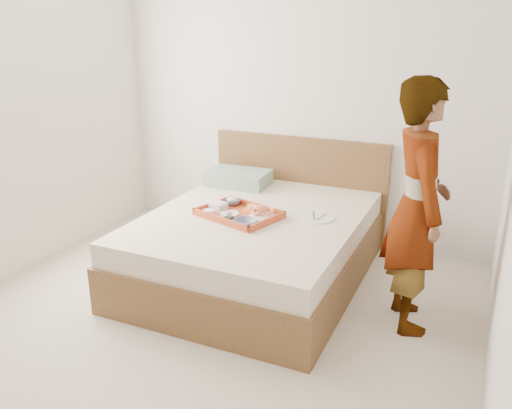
{
  "coord_description": "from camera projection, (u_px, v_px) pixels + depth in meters",
  "views": [
    {
      "loc": [
        1.59,
        -2.43,
        1.92
      ],
      "look_at": [
        0.08,
        0.9,
        0.65
      ],
      "focal_mm": 36.62,
      "sensor_mm": 36.0,
      "label": 1
    }
  ],
  "objects": [
    {
      "name": "prawn_plate",
      "position": [
        262.0,
        217.0,
        3.9
      ],
      "size": [
        0.25,
        0.25,
        0.01
      ],
      "primitive_type": "cylinder",
      "rotation": [
        0.0,
        0.0,
        -0.3
      ],
      "color": "white",
      "rests_on": "tray"
    },
    {
      "name": "bread_plate",
      "position": [
        253.0,
        210.0,
        4.05
      ],
      "size": [
        0.18,
        0.18,
        0.01
      ],
      "primitive_type": "cylinder",
      "rotation": [
        0.0,
        0.0,
        -0.3
      ],
      "color": "orange",
      "rests_on": "tray"
    },
    {
      "name": "wall_back",
      "position": [
        299.0,
        97.0,
        4.63
      ],
      "size": [
        3.5,
        0.01,
        2.6
      ],
      "primitive_type": "cube",
      "color": "silver",
      "rests_on": "ground"
    },
    {
      "name": "tray",
      "position": [
        239.0,
        213.0,
        3.97
      ],
      "size": [
        0.68,
        0.58,
        0.05
      ],
      "primitive_type": "cube",
      "rotation": [
        0.0,
        0.0,
        -0.3
      ],
      "color": "#C5491E",
      "rests_on": "bed"
    },
    {
      "name": "pillow",
      "position": [
        238.0,
        178.0,
        4.73
      ],
      "size": [
        0.56,
        0.39,
        0.13
      ],
      "primitive_type": "cube",
      "rotation": [
        0.0,
        0.0,
        0.05
      ],
      "color": "gray",
      "rests_on": "bed"
    },
    {
      "name": "cheese_round",
      "position": [
        208.0,
        212.0,
        3.98
      ],
      "size": [
        0.11,
        0.11,
        0.03
      ],
      "primitive_type": "cylinder",
      "rotation": [
        0.0,
        0.0,
        -0.3
      ],
      "color": "white",
      "rests_on": "tray"
    },
    {
      "name": "dinner_plate",
      "position": [
        317.0,
        217.0,
        3.94
      ],
      "size": [
        0.27,
        0.27,
        0.01
      ],
      "primitive_type": "cylinder",
      "rotation": [
        0.0,
        0.0,
        0.03
      ],
      "color": "white",
      "rests_on": "bed"
    },
    {
      "name": "person",
      "position": [
        417.0,
        207.0,
        3.3
      ],
      "size": [
        0.59,
        0.7,
        1.64
      ],
      "primitive_type": "imported",
      "rotation": [
        0.0,
        0.0,
        1.95
      ],
      "color": "silver",
      "rests_on": "ground"
    },
    {
      "name": "sauce_dish",
      "position": [
        229.0,
        219.0,
        3.83
      ],
      "size": [
        0.11,
        0.11,
        0.03
      ],
      "primitive_type": "cylinder",
      "rotation": [
        0.0,
        0.0,
        -0.3
      ],
      "color": "black",
      "rests_on": "tray"
    },
    {
      "name": "salad_bowl",
      "position": [
        232.0,
        202.0,
        4.18
      ],
      "size": [
        0.16,
        0.16,
        0.04
      ],
      "primitive_type": "imported",
      "rotation": [
        0.0,
        0.0,
        -0.3
      ],
      "color": "#17203F",
      "rests_on": "tray"
    },
    {
      "name": "ground",
      "position": [
        187.0,
        341.0,
        3.34
      ],
      "size": [
        3.5,
        4.0,
        0.01
      ],
      "primitive_type": "cube",
      "color": "beige",
      "rests_on": "ground"
    },
    {
      "name": "bed",
      "position": [
        255.0,
        246.0,
        4.1
      ],
      "size": [
        1.65,
        2.0,
        0.53
      ],
      "primitive_type": "cube",
      "color": "brown",
      "rests_on": "ground"
    },
    {
      "name": "meat_plate",
      "position": [
        230.0,
        213.0,
        3.97
      ],
      "size": [
        0.18,
        0.18,
        0.01
      ],
      "primitive_type": "cylinder",
      "rotation": [
        0.0,
        0.0,
        -0.3
      ],
      "color": "white",
      "rests_on": "tray"
    },
    {
      "name": "navy_bowl_big",
      "position": [
        245.0,
        222.0,
        3.75
      ],
      "size": [
        0.21,
        0.21,
        0.04
      ],
      "primitive_type": "imported",
      "rotation": [
        0.0,
        0.0,
        -0.3
      ],
      "color": "#17203F",
      "rests_on": "tray"
    },
    {
      "name": "plastic_tub",
      "position": [
        218.0,
        206.0,
        4.08
      ],
      "size": [
        0.15,
        0.13,
        0.05
      ],
      "primitive_type": "cube",
      "rotation": [
        0.0,
        0.0,
        -0.3
      ],
      "color": "silver",
      "rests_on": "tray"
    },
    {
      "name": "headboard",
      "position": [
        298.0,
        187.0,
        4.87
      ],
      "size": [
        1.65,
        0.06,
        0.95
      ],
      "primitive_type": "cube",
      "color": "brown",
      "rests_on": "ground"
    }
  ]
}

